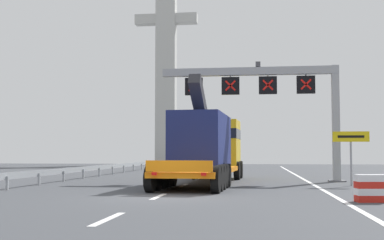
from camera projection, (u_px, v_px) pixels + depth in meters
The scene contains 9 objects.
ground at pixel (163, 198), 18.22m from camera, with size 112.00×112.00×0.00m, color #424449.
lane_markings at pixel (218, 170), 47.40m from camera, with size 0.20×73.48×0.01m.
edge_line_right at pixel (306, 181), 29.32m from camera, with size 0.20×63.00×0.01m, color silver.
overhead_lane_gantry at pixel (272, 89), 29.22m from camera, with size 10.39×0.90×6.89m.
heavy_haul_truck_orange at pixel (209, 146), 27.79m from camera, with size 3.62×14.16×5.30m.
exit_sign_yellow at pixel (351, 144), 24.89m from camera, with size 1.76×0.15×2.67m.
crash_barrier_striped at pixel (371, 188), 16.67m from camera, with size 1.06×0.63×0.90m.
guardrail_left at pixel (91, 169), 33.36m from camera, with size 0.13×32.59×0.76m.
bridge_pylon_distant at pixel (166, 44), 72.80m from camera, with size 9.00×2.00×33.65m.
Camera 1 is at (3.35, -18.09, 1.61)m, focal length 47.42 mm.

